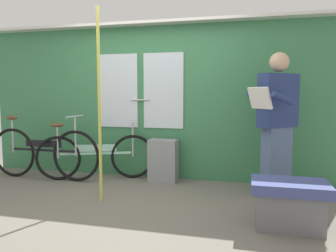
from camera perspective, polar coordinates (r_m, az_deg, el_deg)
The scene contains 8 objects.
ground_plane at distance 4.01m, azimuth -7.31°, elevation -13.09°, with size 6.41×4.03×0.04m, color #666056.
train_door_wall at distance 4.95m, azimuth -2.43°, elevation 4.82°, with size 5.41×0.28×2.29m.
bicycle_near_door at distance 5.23m, azimuth -20.72°, elevation -4.31°, with size 1.80×0.44×0.95m.
bicycle_leaning_behind at distance 5.00m, azimuth -12.43°, elevation -5.00°, with size 1.64×0.73×0.86m.
passenger_reading_newspaper at distance 4.22m, azimuth 18.26°, elevation 0.78°, with size 0.64×0.61×1.76m.
trash_bin_by_wall at distance 4.79m, azimuth -0.80°, elevation -5.94°, with size 0.40×0.28×0.61m, color gray.
handrail_pole at distance 3.89m, azimuth -11.76°, elevation 3.41°, with size 0.04×0.04×2.25m, color #C6C14C.
bench_seat_corner at distance 3.38m, azimuth 20.17°, elevation -12.41°, with size 0.70×0.44×0.45m.
Camera 1 is at (1.40, -3.53, 1.27)m, focal length 35.33 mm.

